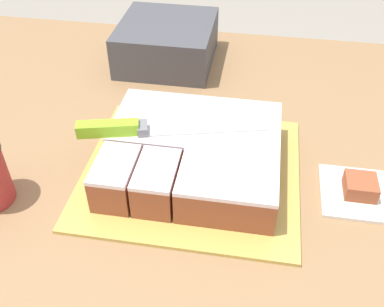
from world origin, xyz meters
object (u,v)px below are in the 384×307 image
at_px(cake, 193,153).
at_px(brownie, 360,186).
at_px(storage_box, 167,42).
at_px(knife, 135,128).
at_px(cake_board, 192,169).

relative_size(cake, brownie, 5.73).
xyz_separation_m(brownie, storage_box, (-0.40, 0.38, 0.03)).
relative_size(brownie, storage_box, 0.23).
bearing_deg(cake, knife, -179.06).
relative_size(cake, storage_box, 1.30).
bearing_deg(storage_box, cake, -71.64).
relative_size(cake_board, knife, 1.17).
height_order(cake, brownie, cake).
height_order(cake_board, storage_box, storage_box).
bearing_deg(storage_box, brownie, -44.20).
height_order(cake_board, knife, knife).
bearing_deg(knife, storage_box, 79.82).
bearing_deg(cake, brownie, -3.06).
bearing_deg(cake, cake_board, -139.97).
relative_size(cake, knife, 0.91).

